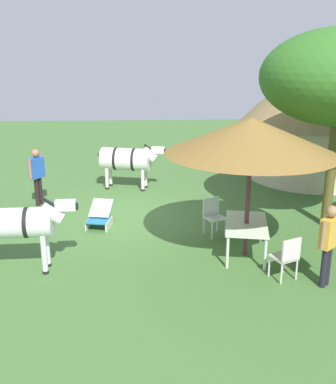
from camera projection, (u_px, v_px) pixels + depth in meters
ground_plane at (134, 219)px, 11.99m from camera, size 36.00×36.00×0.00m
thatched_hut at (316, 110)px, 15.31m from camera, size 5.14×5.14×4.34m
shade_umbrella at (251, 136)px, 9.14m from camera, size 3.55×3.55×3.01m
patio_dining_table at (246, 226)px, 9.73m from camera, size 1.68×1.16×0.74m
patio_chair_west_end at (213, 214)px, 10.88m from camera, size 0.56×0.57×0.90m
patio_chair_near_lawn at (287, 255)px, 8.67m from camera, size 0.56×0.57×0.90m
guest_beside_umbrella at (329, 239)px, 8.32m from camera, size 0.44×0.46×1.62m
standing_watcher at (37, 172)px, 12.83m from camera, size 0.52×0.40×1.65m
striped_lounge_chair at (100, 217)px, 11.41m from camera, size 0.90×0.69×0.61m
zebra_nearest_camera at (16, 224)px, 8.89m from camera, size 0.64×2.23×1.56m
zebra_by_umbrella at (127, 160)px, 14.42m from camera, size 1.06×2.21×1.49m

